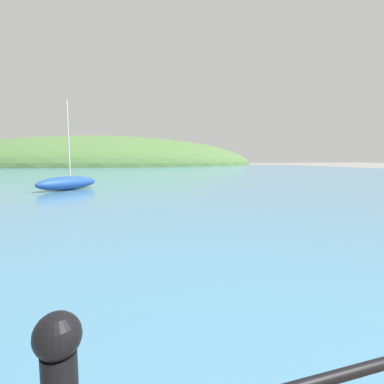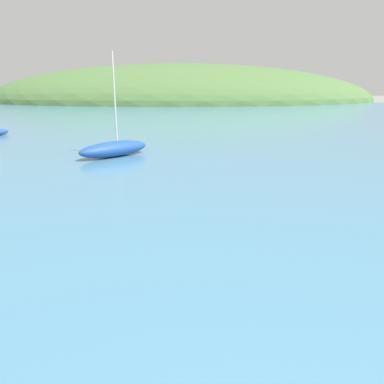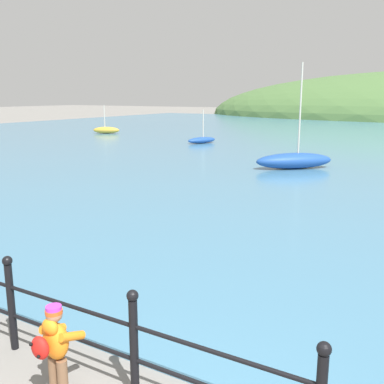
# 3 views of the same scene
# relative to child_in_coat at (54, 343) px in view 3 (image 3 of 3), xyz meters

# --- Properties ---
(iron_railing) EXTENTS (9.45, 0.12, 1.21)m
(iron_railing) POSITION_rel_child_in_coat_xyz_m (1.66, 0.37, 0.04)
(iron_railing) COLOR black
(iron_railing) RESTS_ON ground
(child_in_coat) EXTENTS (0.39, 0.53, 1.00)m
(child_in_coat) POSITION_rel_child_in_coat_xyz_m (0.00, 0.00, 0.00)
(child_in_coat) COLOR brown
(child_in_coat) RESTS_ON ground
(boat_nearest_quay) EXTENTS (2.16, 1.43, 2.19)m
(boat_nearest_quay) POSITION_rel_child_in_coat_xyz_m (-20.40, 24.27, -0.23)
(boat_nearest_quay) COLOR gold
(boat_nearest_quay) RESTS_ON water
(boat_green_fishing) EXTENTS (3.04, 2.86, 4.23)m
(boat_green_fishing) POSITION_rel_child_in_coat_xyz_m (-2.32, 15.02, -0.16)
(boat_green_fishing) COLOR #1E4793
(boat_green_fishing) RESTS_ON water
(boat_far_right) EXTENTS (1.40, 2.18, 2.06)m
(boat_far_right) POSITION_rel_child_in_coat_xyz_m (-10.41, 21.74, -0.30)
(boat_far_right) COLOR #1E4793
(boat_far_right) RESTS_ON water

